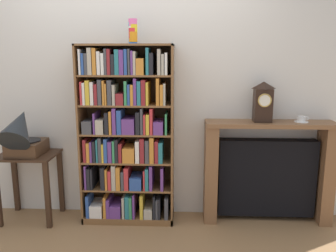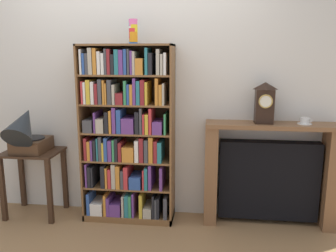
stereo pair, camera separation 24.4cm
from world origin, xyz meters
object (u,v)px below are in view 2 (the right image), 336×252
(side_table_left, at_px, (34,168))
(gramophone, at_px, (26,131))
(cup_stack, at_px, (133,32))
(mantel_clock, at_px, (264,103))
(teacup_with_saucer, at_px, (305,121))
(bookshelf, at_px, (126,137))
(fireplace_mantel, at_px, (269,175))

(side_table_left, height_order, gramophone, gramophone)
(side_table_left, bearing_deg, cup_stack, 1.34)
(mantel_clock, distance_m, teacup_with_saucer, 0.40)
(bookshelf, height_order, gramophone, bookshelf)
(gramophone, relative_size, teacup_with_saucer, 4.07)
(side_table_left, relative_size, gramophone, 1.27)
(bookshelf, relative_size, mantel_clock, 4.54)
(cup_stack, xyz_separation_m, teacup_with_saucer, (1.55, 0.05, -0.79))
(bookshelf, distance_m, mantel_clock, 1.32)
(mantel_clock, height_order, teacup_with_saucer, mantel_clock)
(side_table_left, bearing_deg, gramophone, -90.00)
(cup_stack, bearing_deg, gramophone, -173.88)
(bookshelf, distance_m, side_table_left, 1.01)
(mantel_clock, bearing_deg, fireplace_mantel, 18.15)
(fireplace_mantel, bearing_deg, teacup_with_saucer, -4.91)
(teacup_with_saucer, bearing_deg, fireplace_mantel, 175.09)
(gramophone, bearing_deg, bookshelf, 7.45)
(bookshelf, bearing_deg, mantel_clock, 1.47)
(bookshelf, relative_size, cup_stack, 7.83)
(cup_stack, relative_size, gramophone, 0.41)
(gramophone, distance_m, fireplace_mantel, 2.35)
(gramophone, xyz_separation_m, mantel_clock, (2.22, 0.16, 0.28))
(side_table_left, relative_size, mantel_clock, 1.78)
(side_table_left, xyz_separation_m, gramophone, (0.00, -0.09, 0.40))
(gramophone, bearing_deg, side_table_left, 90.00)
(cup_stack, height_order, mantel_clock, cup_stack)
(bookshelf, bearing_deg, gramophone, -172.55)
(side_table_left, distance_m, teacup_with_saucer, 2.64)
(gramophone, height_order, teacup_with_saucer, gramophone)
(cup_stack, bearing_deg, side_table_left, -178.66)
(cup_stack, height_order, fireplace_mantel, cup_stack)
(side_table_left, xyz_separation_m, teacup_with_saucer, (2.59, 0.07, 0.52))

